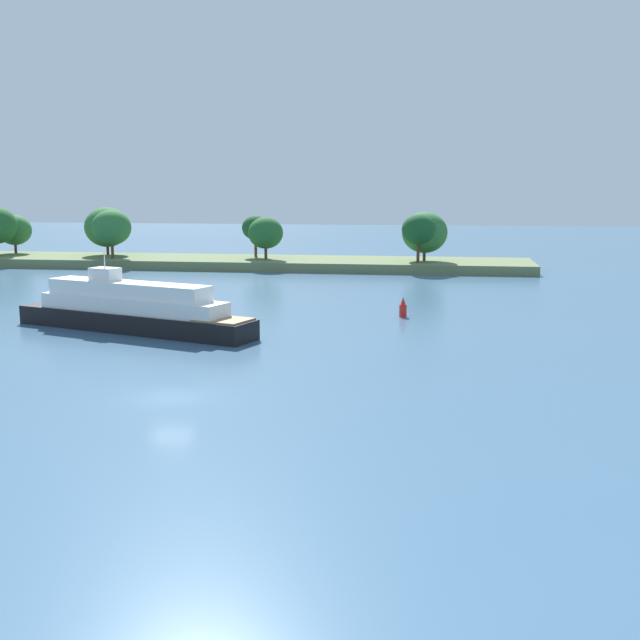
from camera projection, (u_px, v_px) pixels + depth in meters
ground_plane at (171, 397)px, 47.00m from camera, size 400.00×400.00×0.00m
treeline_island at (191, 247)px, 120.99m from camera, size 99.40×13.52×8.99m
white_riverboat at (132, 310)px, 67.82m from camera, size 23.25×11.12×6.75m
channel_buoy_red at (403, 308)px, 75.23m from camera, size 0.70×0.70×1.90m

